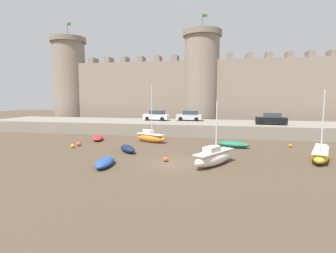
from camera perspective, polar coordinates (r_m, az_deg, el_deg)
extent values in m
plane|color=#4C3D2D|center=(22.04, 1.15, -8.01)|extent=(160.00, 160.00, 0.00)
cube|color=gray|center=(40.60, 6.08, -0.18)|extent=(67.21, 10.00, 1.70)
cube|color=gray|center=(50.54, 7.29, 7.08)|extent=(55.21, 2.80, 12.25)
cylinder|color=gray|center=(59.48, -20.59, 8.76)|extent=(6.43, 6.43, 16.69)
cylinder|color=#796B5D|center=(60.55, -20.94, 17.14)|extent=(7.20, 7.20, 1.00)
cylinder|color=#4C4742|center=(60.97, -21.02, 18.98)|extent=(0.10, 0.10, 3.00)
cube|color=#19591E|center=(61.02, -20.68, 20.15)|extent=(0.80, 0.04, 0.50)
cylinder|color=gray|center=(50.62, 7.32, 9.59)|extent=(6.43, 6.43, 16.69)
cylinder|color=#796B5D|center=(51.87, 7.47, 19.39)|extent=(7.20, 7.20, 1.00)
cylinder|color=#4C4742|center=(52.36, 7.51, 21.52)|extent=(0.10, 0.10, 3.00)
cube|color=#19591E|center=(52.66, 8.06, 22.79)|extent=(0.80, 0.04, 0.50)
cube|color=gray|center=(57.12, -15.88, 13.53)|extent=(1.10, 2.52, 1.10)
cube|color=gray|center=(55.66, -12.69, 13.81)|extent=(1.10, 2.52, 1.10)
cube|color=gray|center=(54.38, -9.34, 14.06)|extent=(1.10, 2.52, 1.10)
cube|color=gray|center=(53.29, -5.83, 14.27)|extent=(1.10, 2.52, 1.10)
cube|color=gray|center=(52.39, -2.18, 14.43)|extent=(1.10, 2.52, 1.10)
cube|color=gray|center=(51.70, 1.59, 14.54)|extent=(1.10, 2.52, 1.10)
cube|color=gray|center=(50.93, 13.29, 14.50)|extent=(1.10, 2.52, 1.10)
cube|color=gray|center=(51.13, 17.21, 14.35)|extent=(1.10, 2.52, 1.10)
cube|color=gray|center=(51.54, 21.07, 14.15)|extent=(1.10, 2.52, 1.10)
cube|color=gray|center=(52.17, 24.85, 13.89)|extent=(1.10, 2.52, 1.10)
cube|color=gray|center=(53.01, 28.52, 13.58)|extent=(1.10, 2.52, 1.10)
cube|color=gray|center=(54.05, 32.05, 13.23)|extent=(1.10, 2.52, 1.10)
ellipsoid|color=#1E6B47|center=(29.58, 14.00, -3.77)|extent=(3.67, 2.06, 0.71)
ellipsoid|color=#339266|center=(29.57, 14.01, -3.66)|extent=(3.00, 1.64, 0.39)
cube|color=beige|center=(29.61, 13.51, -3.55)|extent=(0.44, 1.14, 0.06)
cube|color=beige|center=(29.36, 16.60, -3.77)|extent=(0.43, 0.77, 0.08)
ellipsoid|color=#141E3D|center=(26.58, -8.82, -4.79)|extent=(2.71, 2.89, 0.72)
ellipsoid|color=navy|center=(26.57, -8.82, -4.66)|extent=(2.19, 2.34, 0.40)
cube|color=beige|center=(26.36, -8.65, -4.66)|extent=(0.76, 0.70, 0.06)
cube|color=beige|center=(27.64, -9.69, -4.21)|extent=(0.59, 0.57, 0.08)
ellipsoid|color=silver|center=(21.66, 10.02, -6.81)|extent=(3.68, 5.00, 1.14)
cube|color=silver|center=(21.55, 10.05, -5.44)|extent=(3.21, 4.38, 0.08)
cube|color=silver|center=(21.18, 9.51, -4.92)|extent=(1.43, 1.64, 0.44)
cylinder|color=silver|center=(21.44, 10.52, 0.11)|extent=(0.10, 0.10, 4.07)
cylinder|color=silver|center=(21.04, 9.33, -4.36)|extent=(1.24, 2.00, 0.08)
ellipsoid|color=orange|center=(32.13, -3.80, -2.51)|extent=(4.35, 2.91, 1.03)
cube|color=silver|center=(32.06, -3.81, -1.67)|extent=(3.81, 2.53, 0.08)
cube|color=silver|center=(32.23, -4.24, -1.17)|extent=(1.41, 1.22, 0.44)
cylinder|color=silver|center=(31.64, -3.56, 3.68)|extent=(0.10, 0.10, 5.92)
cylinder|color=silver|center=(32.27, -4.38, -0.75)|extent=(1.76, 0.89, 0.08)
ellipsoid|color=#234793|center=(21.68, -13.55, -7.57)|extent=(1.64, 3.51, 0.63)
ellipsoid|color=blue|center=(21.67, -13.55, -7.42)|extent=(1.30, 2.87, 0.35)
cube|color=beige|center=(21.42, -13.76, -7.47)|extent=(1.03, 0.34, 0.06)
cube|color=beige|center=(22.89, -12.57, -6.60)|extent=(0.69, 0.37, 0.08)
ellipsoid|color=red|center=(34.61, -15.02, -2.42)|extent=(2.42, 3.59, 0.61)
ellipsoid|color=#F23939|center=(34.61, -15.02, -2.33)|extent=(1.94, 2.92, 0.33)
cube|color=beige|center=(34.85, -14.99, -2.20)|extent=(1.07, 0.59, 0.06)
cube|color=beige|center=(33.31, -15.21, -2.63)|extent=(0.75, 0.52, 0.08)
ellipsoid|color=yellow|center=(26.26, 30.27, -5.42)|extent=(3.15, 5.51, 1.01)
cube|color=silver|center=(26.18, 30.33, -4.42)|extent=(2.74, 4.84, 0.08)
cube|color=silver|center=(25.73, 30.32, -4.01)|extent=(1.34, 1.72, 0.44)
cylinder|color=silver|center=(26.12, 30.67, 1.29)|extent=(0.10, 0.10, 5.11)
cylinder|color=silver|center=(25.56, 30.34, -3.55)|extent=(0.94, 2.30, 0.08)
sphere|color=orange|center=(31.88, 25.07, -3.78)|extent=(0.37, 0.37, 0.37)
sphere|color=#E04C1E|center=(31.14, -18.84, -3.62)|extent=(0.50, 0.50, 0.50)
sphere|color=orange|center=(30.31, -20.07, -4.01)|extent=(0.43, 0.43, 0.43)
sphere|color=#E04C1E|center=(22.49, -0.51, -7.15)|extent=(0.43, 0.43, 0.43)
cube|color=#B2B5B7|center=(42.44, 4.67, 2.09)|extent=(4.20, 1.96, 0.80)
cube|color=#2D3842|center=(42.37, 4.88, 3.02)|extent=(2.35, 1.64, 0.64)
cylinder|color=black|center=(41.89, 2.74, 1.66)|extent=(0.65, 0.22, 0.64)
cylinder|color=black|center=(43.55, 3.23, 1.84)|extent=(0.65, 0.22, 0.64)
cylinder|color=black|center=(41.41, 6.18, 1.57)|extent=(0.65, 0.22, 0.64)
cylinder|color=black|center=(43.09, 6.54, 1.76)|extent=(0.65, 0.22, 0.64)
cube|color=black|center=(39.10, 21.49, 1.29)|extent=(4.20, 1.96, 0.80)
cube|color=#2D3842|center=(39.07, 21.75, 2.31)|extent=(2.35, 1.64, 0.64)
cylinder|color=black|center=(38.16, 19.71, 0.82)|extent=(0.65, 0.22, 0.64)
cylinder|color=black|center=(39.85, 19.53, 1.05)|extent=(0.65, 0.22, 0.64)
cylinder|color=black|center=(38.44, 23.49, 0.71)|extent=(0.65, 0.22, 0.64)
cylinder|color=black|center=(40.12, 23.15, 0.94)|extent=(0.65, 0.22, 0.64)
cube|color=silver|center=(42.91, -2.57, 2.15)|extent=(4.20, 1.96, 0.80)
cube|color=#2D3842|center=(42.82, -2.39, 3.08)|extent=(2.35, 1.64, 0.64)
cylinder|color=black|center=(42.54, -4.55, 1.72)|extent=(0.65, 0.22, 0.64)
cylinder|color=black|center=(44.14, -3.80, 1.89)|extent=(0.65, 0.22, 0.64)
cylinder|color=black|center=(41.75, -1.27, 1.65)|extent=(0.65, 0.22, 0.64)
cylinder|color=black|center=(43.37, -0.63, 1.83)|extent=(0.65, 0.22, 0.64)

